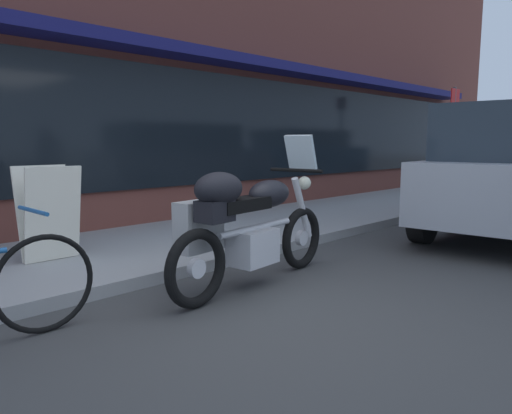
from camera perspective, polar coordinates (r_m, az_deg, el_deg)
ground_plane at (r=3.77m, az=2.45°, el=-12.78°), size 80.00×80.00×0.00m
storefront_building at (r=10.11m, az=5.89°, el=19.54°), size 18.15×0.90×6.91m
sidewalk_curb at (r=12.66m, az=21.84°, el=1.55°), size 30.00×2.42×0.12m
touring_motorcycle at (r=4.25m, az=-1.40°, el=-1.92°), size 2.19×0.62×1.40m
sandwich_board_sign at (r=5.26m, az=-23.83°, el=-0.68°), size 0.55×0.42×0.97m
parking_sign_pole at (r=11.86m, az=22.73°, el=8.44°), size 0.44×0.07×2.45m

